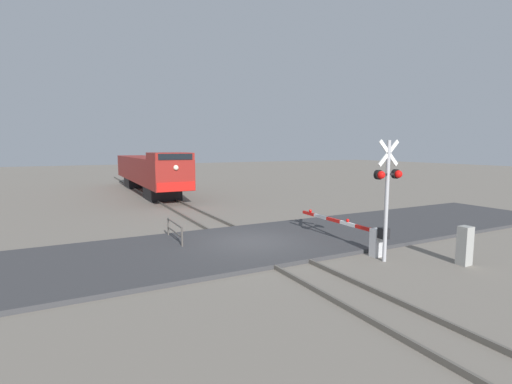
{
  "coord_description": "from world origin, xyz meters",
  "views": [
    {
      "loc": [
        -6.96,
        -13.7,
        4.13
      ],
      "look_at": [
        0.98,
        1.47,
        2.06
      ],
      "focal_mm": 26.08,
      "sensor_mm": 36.0,
      "label": 1
    }
  ],
  "objects_px": {
    "locomotive": "(149,171)",
    "crossing_signal": "(388,186)",
    "crossing_gate": "(364,234)",
    "guard_railing": "(175,230)",
    "utility_cabinet": "(465,246)"
  },
  "relations": [
    {
      "from": "locomotive",
      "to": "guard_railing",
      "type": "distance_m",
      "value": 19.15
    },
    {
      "from": "guard_railing",
      "to": "utility_cabinet",
      "type": "bearing_deg",
      "value": -42.36
    },
    {
      "from": "locomotive",
      "to": "crossing_gate",
      "type": "distance_m",
      "value": 23.87
    },
    {
      "from": "locomotive",
      "to": "utility_cabinet",
      "type": "height_order",
      "value": "locomotive"
    },
    {
      "from": "utility_cabinet",
      "to": "crossing_signal",
      "type": "bearing_deg",
      "value": 144.12
    },
    {
      "from": "locomotive",
      "to": "crossing_gate",
      "type": "height_order",
      "value": "locomotive"
    },
    {
      "from": "locomotive",
      "to": "utility_cabinet",
      "type": "xyz_separation_m",
      "value": [
        5.43,
        -26.42,
        -1.29
      ]
    },
    {
      "from": "locomotive",
      "to": "utility_cabinet",
      "type": "distance_m",
      "value": 27.0
    },
    {
      "from": "crossing_signal",
      "to": "crossing_gate",
      "type": "bearing_deg",
      "value": 82.25
    },
    {
      "from": "locomotive",
      "to": "crossing_signal",
      "type": "bearing_deg",
      "value": -82.55
    },
    {
      "from": "utility_cabinet",
      "to": "guard_railing",
      "type": "xyz_separation_m",
      "value": [
        -8.26,
        7.53,
        -0.08
      ]
    },
    {
      "from": "locomotive",
      "to": "guard_railing",
      "type": "relative_size",
      "value": 8.31
    },
    {
      "from": "crossing_signal",
      "to": "guard_railing",
      "type": "distance_m",
      "value": 8.78
    },
    {
      "from": "crossing_gate",
      "to": "guard_railing",
      "type": "xyz_separation_m",
      "value": [
        -6.25,
        4.7,
        -0.12
      ]
    },
    {
      "from": "locomotive",
      "to": "crossing_signal",
      "type": "height_order",
      "value": "crossing_signal"
    }
  ]
}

